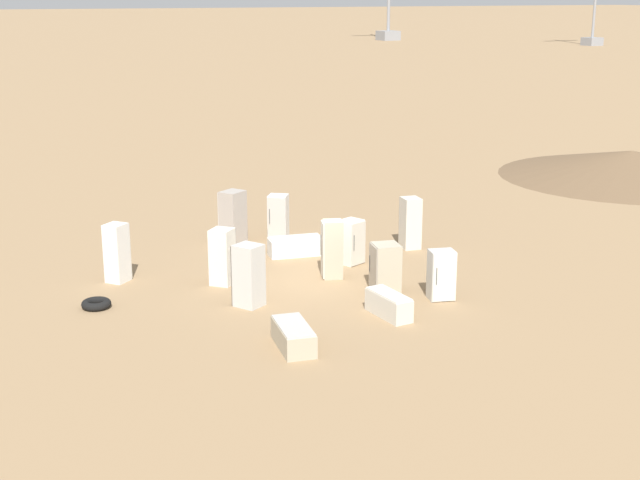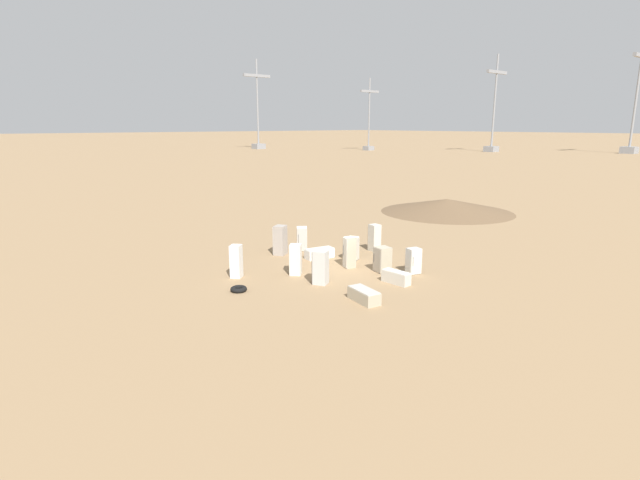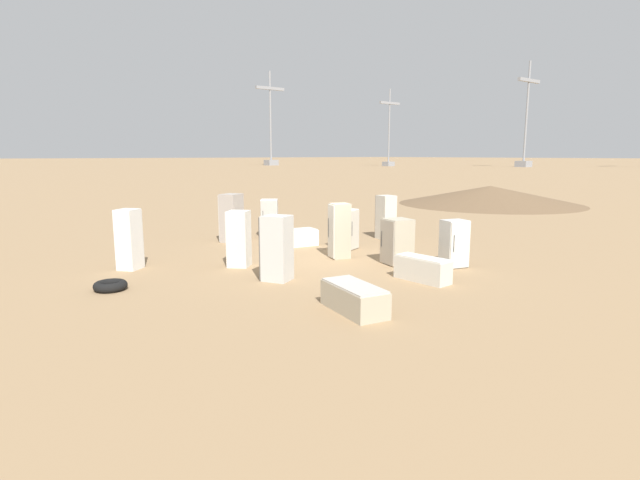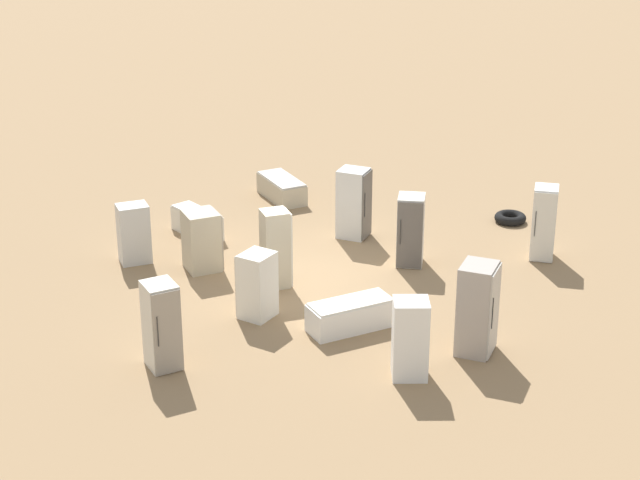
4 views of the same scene
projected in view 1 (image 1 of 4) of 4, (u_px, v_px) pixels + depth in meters
ground_plane at (314, 279)px, 27.48m from camera, size 1000.00×1000.00×0.00m
dirt_mound at (630, 164)px, 42.70m from camera, size 12.46×12.46×1.26m
power_pylon_2 at (595, 3)px, 148.30m from camera, size 7.77×2.66×22.20m
discarded_fridge_0 at (410, 223)px, 30.67m from camera, size 0.69×0.79×1.78m
discarded_fridge_1 at (117, 253)px, 27.08m from camera, size 0.86×0.84×1.81m
discarded_fridge_2 at (332, 249)px, 27.44m from camera, size 0.76×0.72×1.82m
discarded_fridge_3 at (233, 217)px, 31.19m from camera, size 1.03×1.00×1.89m
discarded_fridge_4 at (223, 257)px, 26.85m from camera, size 0.92×0.92×1.72m
discarded_fridge_5 at (296, 246)px, 29.95m from camera, size 1.90×1.03×0.63m
discarded_fridge_6 at (278, 217)px, 31.89m from camera, size 0.92×0.92×1.59m
discarded_fridge_7 at (442, 275)px, 25.54m from camera, size 0.84×0.77×1.45m
discarded_fridge_8 at (389, 305)px, 24.28m from camera, size 0.65×1.59×0.66m
discarded_fridge_9 at (385, 268)px, 26.27m from camera, size 0.94×0.94×1.43m
discarded_fridge_10 at (293, 336)px, 22.11m from camera, size 1.06×1.85×0.61m
discarded_fridge_11 at (248, 275)px, 24.95m from camera, size 0.92×0.96×1.79m
discarded_fridge_12 at (351, 242)px, 28.92m from camera, size 0.87×0.85×1.46m
scrap_tire at (96, 304)px, 24.97m from camera, size 0.83×0.83×0.23m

